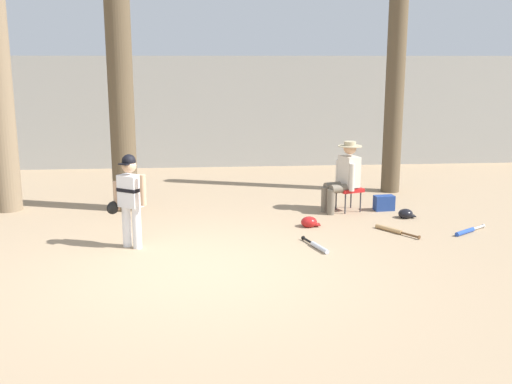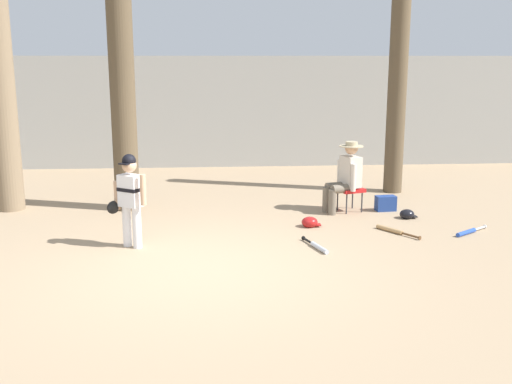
{
  "view_description": "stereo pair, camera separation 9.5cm",
  "coord_description": "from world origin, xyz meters",
  "px_view_note": "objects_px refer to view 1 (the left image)",
  "views": [
    {
      "loc": [
        0.07,
        -7.13,
        2.56
      ],
      "look_at": [
        0.77,
        1.02,
        0.75
      ],
      "focal_mm": 42.42,
      "sensor_mm": 36.0,
      "label": 1
    },
    {
      "loc": [
        0.17,
        -7.14,
        2.56
      ],
      "look_at": [
        0.77,
        1.02,
        0.75
      ],
      "focal_mm": 42.42,
      "sensor_mm": 36.0,
      "label": 2
    }
  ],
  "objects_px": {
    "tree_near_player": "(120,78)",
    "folding_stool": "(349,190)",
    "bat_wood_tan": "(392,230)",
    "young_ballplayer": "(129,195)",
    "handbag_beside_stool": "(384,203)",
    "tree_behind_spectator": "(395,84)",
    "seated_spectator": "(344,175)",
    "bat_blue_youth": "(467,231)",
    "batting_helmet_red": "(309,222)",
    "batting_helmet_black": "(406,214)",
    "bat_aluminum_silver": "(318,246)"
  },
  "relations": [
    {
      "from": "bat_wood_tan",
      "to": "seated_spectator",
      "type": "bearing_deg",
      "value": 108.96
    },
    {
      "from": "seated_spectator",
      "to": "handbag_beside_stool",
      "type": "distance_m",
      "value": 0.88
    },
    {
      "from": "bat_aluminum_silver",
      "to": "batting_helmet_red",
      "type": "relative_size",
      "value": 2.36
    },
    {
      "from": "young_ballplayer",
      "to": "handbag_beside_stool",
      "type": "height_order",
      "value": "young_ballplayer"
    },
    {
      "from": "tree_near_player",
      "to": "tree_behind_spectator",
      "type": "bearing_deg",
      "value": 11.55
    },
    {
      "from": "batting_helmet_black",
      "to": "batting_helmet_red",
      "type": "bearing_deg",
      "value": -166.99
    },
    {
      "from": "bat_aluminum_silver",
      "to": "batting_helmet_black",
      "type": "distance_m",
      "value": 2.3
    },
    {
      "from": "seated_spectator",
      "to": "batting_helmet_black",
      "type": "xyz_separation_m",
      "value": [
        0.93,
        -0.52,
        -0.57
      ]
    },
    {
      "from": "tree_near_player",
      "to": "batting_helmet_black",
      "type": "height_order",
      "value": "tree_near_player"
    },
    {
      "from": "bat_wood_tan",
      "to": "batting_helmet_black",
      "type": "bearing_deg",
      "value": 59.14
    },
    {
      "from": "folding_stool",
      "to": "bat_blue_youth",
      "type": "relative_size",
      "value": 0.79
    },
    {
      "from": "bat_blue_youth",
      "to": "tree_behind_spectator",
      "type": "bearing_deg",
      "value": 95.21
    },
    {
      "from": "handbag_beside_stool",
      "to": "batting_helmet_red",
      "type": "height_order",
      "value": "handbag_beside_stool"
    },
    {
      "from": "folding_stool",
      "to": "batting_helmet_black",
      "type": "xyz_separation_m",
      "value": [
        0.83,
        -0.55,
        -0.29
      ]
    },
    {
      "from": "folding_stool",
      "to": "batting_helmet_black",
      "type": "height_order",
      "value": "folding_stool"
    },
    {
      "from": "seated_spectator",
      "to": "batting_helmet_black",
      "type": "bearing_deg",
      "value": -29.4
    },
    {
      "from": "young_ballplayer",
      "to": "folding_stool",
      "type": "distance_m",
      "value": 3.92
    },
    {
      "from": "handbag_beside_stool",
      "to": "young_ballplayer",
      "type": "bearing_deg",
      "value": -156.96
    },
    {
      "from": "seated_spectator",
      "to": "batting_helmet_black",
      "type": "height_order",
      "value": "seated_spectator"
    },
    {
      "from": "folding_stool",
      "to": "bat_blue_youth",
      "type": "xyz_separation_m",
      "value": [
        1.46,
        -1.5,
        -0.33
      ]
    },
    {
      "from": "young_ballplayer",
      "to": "tree_near_player",
      "type": "bearing_deg",
      "value": 98.7
    },
    {
      "from": "bat_wood_tan",
      "to": "batting_helmet_black",
      "type": "xyz_separation_m",
      "value": [
        0.47,
        0.79,
        0.04
      ]
    },
    {
      "from": "bat_aluminum_silver",
      "to": "batting_helmet_red",
      "type": "height_order",
      "value": "batting_helmet_red"
    },
    {
      "from": "tree_near_player",
      "to": "folding_stool",
      "type": "distance_m",
      "value": 4.28
    },
    {
      "from": "folding_stool",
      "to": "bat_wood_tan",
      "type": "bearing_deg",
      "value": -75.1
    },
    {
      "from": "handbag_beside_stool",
      "to": "bat_wood_tan",
      "type": "xyz_separation_m",
      "value": [
        -0.27,
        -1.33,
        -0.1
      ]
    },
    {
      "from": "seated_spectator",
      "to": "tree_near_player",
      "type": "bearing_deg",
      "value": 172.65
    },
    {
      "from": "bat_wood_tan",
      "to": "bat_blue_youth",
      "type": "distance_m",
      "value": 1.11
    },
    {
      "from": "tree_behind_spectator",
      "to": "handbag_beside_stool",
      "type": "distance_m",
      "value": 2.52
    },
    {
      "from": "tree_near_player",
      "to": "folding_stool",
      "type": "relative_size",
      "value": 10.13
    },
    {
      "from": "young_ballplayer",
      "to": "handbag_beside_stool",
      "type": "xyz_separation_m",
      "value": [
        4.1,
        1.74,
        -0.61
      ]
    },
    {
      "from": "young_ballplayer",
      "to": "handbag_beside_stool",
      "type": "bearing_deg",
      "value": 23.04
    },
    {
      "from": "bat_blue_youth",
      "to": "handbag_beside_stool",
      "type": "bearing_deg",
      "value": 119.52
    },
    {
      "from": "young_ballplayer",
      "to": "tree_behind_spectator",
      "type": "bearing_deg",
      "value": 34.74
    },
    {
      "from": "young_ballplayer",
      "to": "batting_helmet_red",
      "type": "relative_size",
      "value": 4.37
    },
    {
      "from": "seated_spectator",
      "to": "bat_blue_youth",
      "type": "bearing_deg",
      "value": -43.37
    },
    {
      "from": "bat_aluminum_silver",
      "to": "tree_near_player",
      "type": "bearing_deg",
      "value": 139.24
    },
    {
      "from": "folding_stool",
      "to": "batting_helmet_black",
      "type": "relative_size",
      "value": 1.79
    },
    {
      "from": "batting_helmet_red",
      "to": "bat_aluminum_silver",
      "type": "bearing_deg",
      "value": -93.8
    },
    {
      "from": "batting_helmet_red",
      "to": "tree_behind_spectator",
      "type": "bearing_deg",
      "value": 49.92
    },
    {
      "from": "tree_behind_spectator",
      "to": "handbag_beside_stool",
      "type": "height_order",
      "value": "tree_behind_spectator"
    },
    {
      "from": "batting_helmet_red",
      "to": "bat_wood_tan",
      "type": "bearing_deg",
      "value": -18.82
    },
    {
      "from": "folding_stool",
      "to": "bat_wood_tan",
      "type": "xyz_separation_m",
      "value": [
        0.36,
        -1.35,
        -0.33
      ]
    },
    {
      "from": "tree_behind_spectator",
      "to": "bat_wood_tan",
      "type": "relative_size",
      "value": 6.76
    },
    {
      "from": "handbag_beside_stool",
      "to": "bat_aluminum_silver",
      "type": "xyz_separation_m",
      "value": [
        -1.54,
        -2.03,
        -0.1
      ]
    },
    {
      "from": "seated_spectator",
      "to": "bat_blue_youth",
      "type": "xyz_separation_m",
      "value": [
        1.56,
        -1.47,
        -0.61
      ]
    },
    {
      "from": "batting_helmet_black",
      "to": "seated_spectator",
      "type": "bearing_deg",
      "value": 150.6
    },
    {
      "from": "tree_behind_spectator",
      "to": "batting_helmet_red",
      "type": "distance_m",
      "value": 3.74
    },
    {
      "from": "young_ballplayer",
      "to": "bat_aluminum_silver",
      "type": "xyz_separation_m",
      "value": [
        2.56,
        -0.29,
        -0.71
      ]
    },
    {
      "from": "tree_near_player",
      "to": "young_ballplayer",
      "type": "distance_m",
      "value": 2.69
    }
  ]
}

